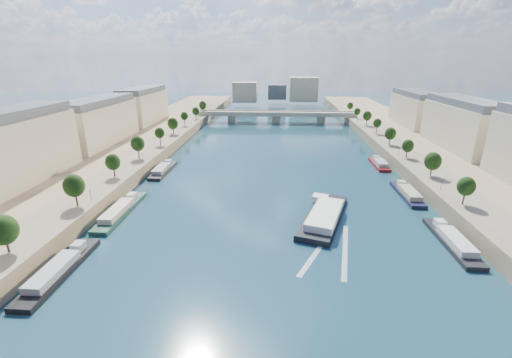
# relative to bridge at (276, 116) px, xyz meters

# --- Properties ---
(ground) EXTENTS (700.00, 700.00, 0.00)m
(ground) POSITION_rel_bridge_xyz_m (0.00, -129.07, -5.08)
(ground) COLOR #0D313C
(ground) RESTS_ON ground
(quay_left) EXTENTS (44.00, 520.00, 5.00)m
(quay_left) POSITION_rel_bridge_xyz_m (-72.00, -129.07, -2.58)
(quay_left) COLOR #9E8460
(quay_left) RESTS_ON ground
(quay_right) EXTENTS (44.00, 520.00, 5.00)m
(quay_right) POSITION_rel_bridge_xyz_m (72.00, -129.07, -2.58)
(quay_right) COLOR #9E8460
(quay_right) RESTS_ON ground
(pave_left) EXTENTS (14.00, 520.00, 0.10)m
(pave_left) POSITION_rel_bridge_xyz_m (-57.00, -129.07, -0.03)
(pave_left) COLOR gray
(pave_left) RESTS_ON quay_left
(pave_right) EXTENTS (14.00, 520.00, 0.10)m
(pave_right) POSITION_rel_bridge_xyz_m (57.00, -129.07, -0.03)
(pave_right) COLOR gray
(pave_right) RESTS_ON quay_right
(trees_left) EXTENTS (4.80, 268.80, 8.26)m
(trees_left) POSITION_rel_bridge_xyz_m (-55.00, -127.07, 5.39)
(trees_left) COLOR #382B1E
(trees_left) RESTS_ON ground
(trees_right) EXTENTS (4.80, 268.80, 8.26)m
(trees_right) POSITION_rel_bridge_xyz_m (55.00, -119.07, 5.39)
(trees_right) COLOR #382B1E
(trees_right) RESTS_ON ground
(lamps_left) EXTENTS (0.36, 200.36, 4.28)m
(lamps_left) POSITION_rel_bridge_xyz_m (-52.50, -139.07, 2.70)
(lamps_left) COLOR black
(lamps_left) RESTS_ON ground
(lamps_right) EXTENTS (0.36, 200.36, 4.28)m
(lamps_right) POSITION_rel_bridge_xyz_m (52.50, -124.07, 2.70)
(lamps_right) COLOR black
(lamps_right) RESTS_ON ground
(buildings_left) EXTENTS (16.00, 226.00, 23.20)m
(buildings_left) POSITION_rel_bridge_xyz_m (-85.00, -117.07, 11.37)
(buildings_left) COLOR beige
(buildings_left) RESTS_ON ground
(buildings_right) EXTENTS (16.00, 226.00, 23.20)m
(buildings_right) POSITION_rel_bridge_xyz_m (85.00, -117.07, 11.37)
(buildings_right) COLOR beige
(buildings_right) RESTS_ON ground
(skyline) EXTENTS (79.00, 42.00, 22.00)m
(skyline) POSITION_rel_bridge_xyz_m (3.19, 90.45, 9.57)
(skyline) COLOR beige
(skyline) RESTS_ON ground
(bridge) EXTENTS (112.00, 12.00, 8.15)m
(bridge) POSITION_rel_bridge_xyz_m (0.00, 0.00, 0.00)
(bridge) COLOR #C1B79E
(bridge) RESTS_ON ground
(tour_barge) EXTENTS (18.47, 32.94, 4.30)m
(tour_barge) POSITION_rel_bridge_xyz_m (14.99, -156.91, -3.81)
(tour_barge) COLOR black
(tour_barge) RESTS_ON ground
(wake) EXTENTS (15.56, 25.74, 0.04)m
(wake) POSITION_rel_bridge_xyz_m (14.99, -173.41, -5.06)
(wake) COLOR silver
(wake) RESTS_ON ground
(moored_barges_left) EXTENTS (5.00, 159.06, 3.60)m
(moored_barges_left) POSITION_rel_bridge_xyz_m (-45.50, -184.04, -4.24)
(moored_barges_left) COLOR #182335
(moored_barges_left) RESTS_ON ground
(moored_barges_right) EXTENTS (5.00, 163.57, 3.60)m
(moored_barges_right) POSITION_rel_bridge_xyz_m (45.50, -176.50, -4.24)
(moored_barges_right) COLOR black
(moored_barges_right) RESTS_ON ground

